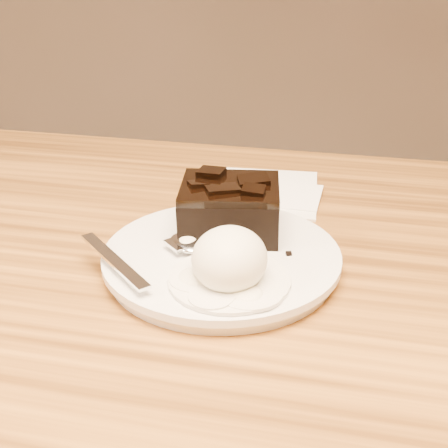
% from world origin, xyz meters
% --- Properties ---
extents(plate, '(0.21, 0.21, 0.02)m').
position_xyz_m(plate, '(0.10, 0.06, 0.76)').
color(plate, white).
rests_on(plate, dining_table).
extents(brownie, '(0.10, 0.09, 0.04)m').
position_xyz_m(brownie, '(0.10, 0.10, 0.79)').
color(brownie, black).
rests_on(brownie, plate).
extents(ice_cream_scoop, '(0.06, 0.07, 0.05)m').
position_xyz_m(ice_cream_scoop, '(0.12, 0.01, 0.79)').
color(ice_cream_scoop, white).
rests_on(ice_cream_scoop, plate).
extents(melt_puddle, '(0.10, 0.10, 0.00)m').
position_xyz_m(melt_puddle, '(0.12, 0.01, 0.77)').
color(melt_puddle, white).
rests_on(melt_puddle, plate).
extents(spoon, '(0.14, 0.14, 0.01)m').
position_xyz_m(spoon, '(0.07, 0.06, 0.77)').
color(spoon, silver).
rests_on(spoon, plate).
extents(napkin, '(0.15, 0.15, 0.01)m').
position_xyz_m(napkin, '(0.10, 0.24, 0.75)').
color(napkin, white).
rests_on(napkin, dining_table).
extents(crumb_a, '(0.01, 0.01, 0.00)m').
position_xyz_m(crumb_a, '(0.11, 0.07, 0.77)').
color(crumb_a, black).
rests_on(crumb_a, plate).
extents(crumb_b, '(0.01, 0.01, 0.00)m').
position_xyz_m(crumb_b, '(0.16, 0.07, 0.77)').
color(crumb_b, black).
rests_on(crumb_b, plate).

